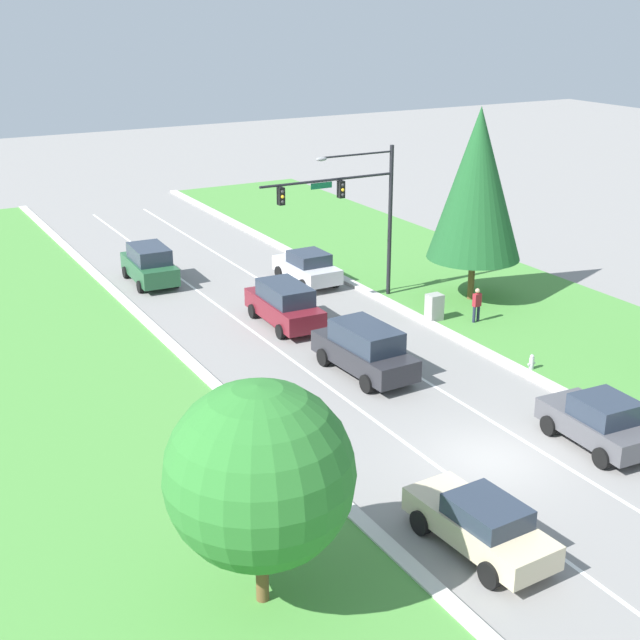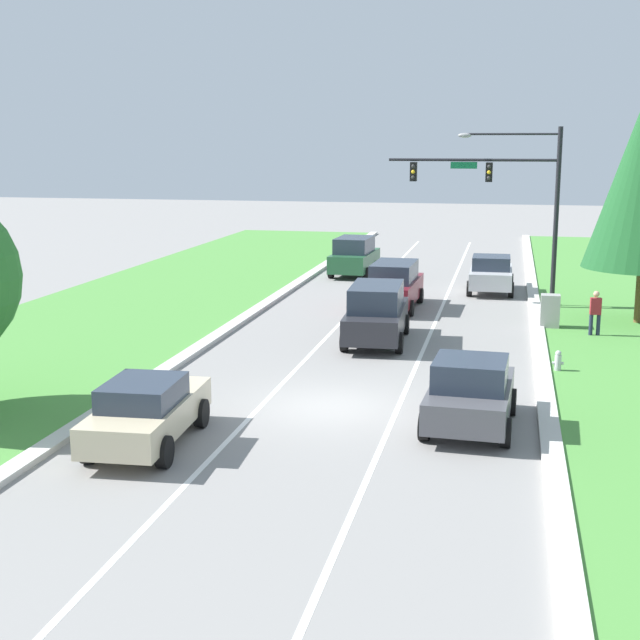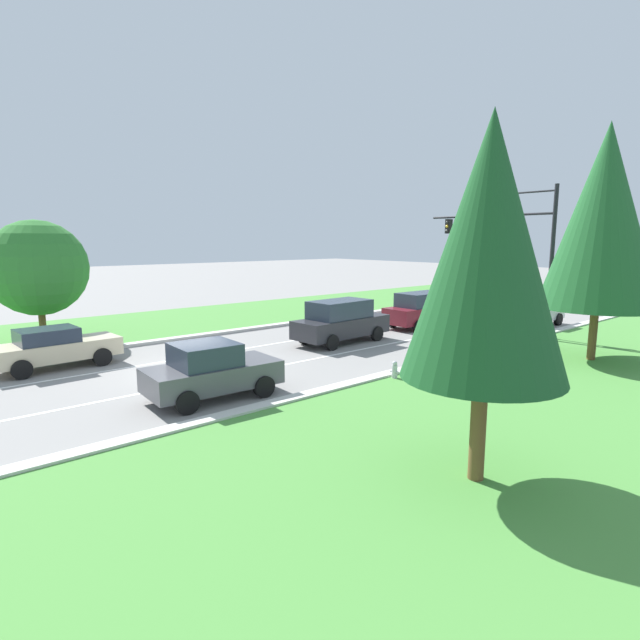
% 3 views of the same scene
% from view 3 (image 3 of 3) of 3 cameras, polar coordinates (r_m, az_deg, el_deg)
% --- Properties ---
extents(ground_plane, '(160.00, 160.00, 0.00)m').
position_cam_3_polar(ground_plane, '(19.92, -14.83, -5.49)').
color(ground_plane, gray).
extents(curb_strip_right, '(0.50, 90.00, 0.15)m').
position_cam_3_polar(curb_strip_right, '(15.18, -5.43, -9.56)').
color(curb_strip_right, beige).
rests_on(curb_strip_right, ground_plane).
extents(curb_strip_left, '(0.50, 90.00, 0.15)m').
position_cam_3_polar(curb_strip_left, '(25.00, -20.46, -2.62)').
color(curb_strip_left, beige).
rests_on(curb_strip_left, ground_plane).
extents(grass_verge_right, '(10.00, 90.00, 0.08)m').
position_cam_3_polar(grass_verge_right, '(11.58, 10.25, -16.01)').
color(grass_verge_right, '#4C8E3D').
rests_on(grass_verge_right, ground_plane).
extents(grass_verge_left, '(10.00, 90.00, 0.08)m').
position_cam_3_polar(grass_verge_left, '(29.93, -23.92, -1.03)').
color(grass_verge_left, '#4C8E3D').
rests_on(grass_verge_left, ground_plane).
extents(lane_stripe_inner_left, '(0.14, 81.00, 0.01)m').
position_cam_3_polar(lane_stripe_inner_left, '(21.51, -16.92, -4.49)').
color(lane_stripe_inner_left, white).
rests_on(lane_stripe_inner_left, ground_plane).
extents(lane_stripe_inner_right, '(0.14, 81.00, 0.01)m').
position_cam_3_polar(lane_stripe_inner_right, '(18.36, -12.38, -6.64)').
color(lane_stripe_inner_right, white).
rests_on(lane_stripe_inner_right, ground_plane).
extents(traffic_signal_mast, '(7.09, 0.41, 7.52)m').
position_cam_3_polar(traffic_signal_mast, '(27.38, 21.19, 8.72)').
color(traffic_signal_mast, black).
rests_on(traffic_signal_mast, ground_plane).
extents(silver_sedan, '(2.13, 4.33, 1.73)m').
position_cam_3_polar(silver_sedan, '(31.20, 23.05, 0.97)').
color(silver_sedan, silver).
rests_on(silver_sedan, ground_plane).
extents(charcoal_suv, '(2.27, 5.10, 2.07)m').
position_cam_3_polar(charcoal_suv, '(24.03, 2.41, -0.12)').
color(charcoal_suv, '#28282D').
rests_on(charcoal_suv, ground_plane).
extents(champagne_sedan, '(2.15, 4.64, 1.59)m').
position_cam_3_polar(champagne_sedan, '(21.83, -28.11, -2.79)').
color(champagne_sedan, beige).
rests_on(champagne_sedan, ground_plane).
extents(graphite_sedan, '(2.26, 4.20, 1.78)m').
position_cam_3_polar(graphite_sedan, '(16.04, -12.35, -5.69)').
color(graphite_sedan, '#4C4C51').
rests_on(graphite_sedan, ground_plane).
extents(burgundy_suv, '(2.14, 4.98, 1.98)m').
position_cam_3_polar(burgundy_suv, '(28.99, 11.68, 1.20)').
color(burgundy_suv, maroon).
rests_on(burgundy_suv, ground_plane).
extents(forest_suv, '(2.23, 4.62, 2.01)m').
position_cam_3_polar(forest_suv, '(38.25, 16.22, 2.93)').
color(forest_suv, '#235633').
rests_on(forest_suv, ground_plane).
extents(utility_cabinet, '(0.70, 0.60, 1.31)m').
position_cam_3_polar(utility_cabinet, '(23.20, 19.39, -1.99)').
color(utility_cabinet, '#9E9E99').
rests_on(utility_cabinet, ground_plane).
extents(pedestrian, '(0.40, 0.25, 1.69)m').
position_cam_3_polar(pedestrian, '(21.42, 21.37, -2.23)').
color(pedestrian, '#232842').
rests_on(pedestrian, ground_plane).
extents(fire_hydrant, '(0.34, 0.20, 0.70)m').
position_cam_3_polar(fire_hydrant, '(17.97, 8.52, -5.75)').
color(fire_hydrant, '#B7B7BC').
rests_on(fire_hydrant, ground_plane).
extents(conifer_near_right_tree, '(3.21, 3.21, 7.36)m').
position_cam_3_polar(conifer_near_right_tree, '(10.14, 18.60, 7.77)').
color(conifer_near_right_tree, brown).
rests_on(conifer_near_right_tree, ground_plane).
extents(oak_near_left_tree, '(4.58, 4.58, 5.88)m').
position_cam_3_polar(oak_near_left_tree, '(27.62, -29.57, 5.19)').
color(oak_near_left_tree, brown).
rests_on(oak_near_left_tree, ground_plane).
extents(conifer_far_right_tree, '(4.52, 4.52, 9.44)m').
position_cam_3_polar(conifer_far_right_tree, '(22.84, 29.64, 10.19)').
color(conifer_far_right_tree, brown).
rests_on(conifer_far_right_tree, ground_plane).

